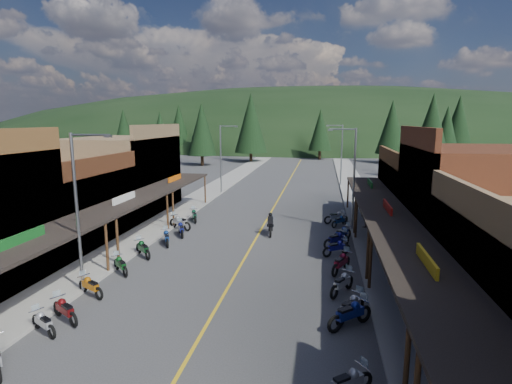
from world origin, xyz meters
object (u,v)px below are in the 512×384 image
at_px(shop_west_3, 123,175).
at_px(pedestrian_east_a, 392,255).
at_px(pine_1, 202,126).
at_px(streetlight_2, 352,174).
at_px(pine_9, 446,134).
at_px(bike_west_11, 194,215).
at_px(bike_west_4, 65,309).
at_px(bike_east_5, 351,306).
at_px(bike_east_12, 336,216).
at_px(bike_west_6, 121,264).
at_px(bike_east_6, 342,282).
at_px(pine_2, 251,123).
at_px(bike_west_3, 43,322).
at_px(streetlight_3, 340,152).
at_px(streetlight_0, 79,206).
at_px(bike_west_9, 181,228).
at_px(pine_4, 392,127).
at_px(shop_east_2, 477,207).
at_px(bike_west_10, 180,221).
at_px(bike_east_10, 342,233).
at_px(streetlight_1, 222,156).
at_px(pine_5, 458,123).
at_px(bike_east_3, 348,381).
at_px(bike_east_8, 337,247).
at_px(bike_east_9, 337,239).
at_px(shop_west_2, 58,207).
at_px(pine_0, 124,129).
at_px(pine_7, 179,125).
at_px(bike_west_5, 90,285).
at_px(pine_3, 320,130).
at_px(pedestrian_east_b, 366,216).
at_px(bike_west_8, 166,237).
at_px(bike_east_4, 350,313).
at_px(bike_east_7, 341,262).
at_px(pine_10, 202,130).

height_order(shop_west_3, pedestrian_east_a, shop_west_3).
bearing_deg(pine_1, streetlight_2, -63.47).
relative_size(pine_9, bike_west_11, 5.15).
height_order(bike_west_4, bike_east_5, bike_east_5).
bearing_deg(bike_east_12, bike_west_6, -71.12).
xyz_separation_m(pine_9, bike_east_6, (-18.20, -49.07, -5.75)).
distance_m(pine_2, bike_east_6, 64.47).
bearing_deg(pedestrian_east_a, bike_west_3, -36.33).
bearing_deg(streetlight_3, bike_west_4, -108.56).
xyz_separation_m(streetlight_0, bike_east_5, (13.01, -0.63, -3.83)).
distance_m(bike_west_6, bike_west_9, 7.69).
xyz_separation_m(pine_4, pine_9, (6.00, -15.00, -0.86)).
relative_size(shop_east_2, bike_west_9, 5.18).
distance_m(bike_west_10, bike_east_6, 15.80).
bearing_deg(bike_east_6, bike_east_10, 117.64).
bearing_deg(pedestrian_east_a, streetlight_1, -123.36).
height_order(pine_5, bike_east_3, pine_5).
bearing_deg(bike_east_8, bike_east_9, 143.33).
bearing_deg(pine_1, bike_west_4, -77.21).
distance_m(shop_west_2, streetlight_2, 21.73).
xyz_separation_m(streetlight_1, bike_west_4, (0.85, -30.87, -3.87)).
height_order(pine_0, pine_7, pine_7).
height_order(pine_9, bike_east_8, pine_9).
bearing_deg(streetlight_3, streetlight_2, -90.00).
relative_size(bike_west_3, bike_west_5, 0.93).
height_order(pine_9, bike_east_5, pine_9).
bearing_deg(pine_3, pedestrian_east_a, -85.93).
xyz_separation_m(pine_0, bike_west_9, (34.35, -57.71, -5.88)).
height_order(pine_2, pine_4, pine_2).
height_order(bike_east_3, pedestrian_east_b, pedestrian_east_b).
relative_size(streetlight_1, bike_east_12, 3.71).
xyz_separation_m(pine_4, bike_west_8, (-23.90, -57.94, -6.65)).
xyz_separation_m(bike_west_8, bike_east_4, (11.88, -9.43, 0.08)).
bearing_deg(streetlight_1, bike_east_5, -65.56).
distance_m(bike_east_10, bike_east_12, 4.86).
xyz_separation_m(pine_5, bike_west_11, (-40.06, -63.33, -7.39)).
bearing_deg(bike_east_8, shop_west_3, -150.80).
bearing_deg(pine_9, shop_west_2, -131.09).
bearing_deg(shop_west_3, bike_east_10, -17.19).
bearing_deg(pine_2, pedestrian_east_b, -69.78).
xyz_separation_m(pine_2, pine_3, (14.00, 8.00, -1.51)).
height_order(bike_west_3, bike_west_10, bike_west_10).
relative_size(pine_4, bike_east_7, 5.45).
xyz_separation_m(shop_east_2, pine_2, (-23.78, 56.30, 4.47)).
xyz_separation_m(shop_east_2, pine_10, (-31.78, 48.30, 3.27)).
xyz_separation_m(pine_10, bike_west_6, (11.55, -53.36, -6.22)).
bearing_deg(streetlight_2, pine_5, 67.09).
bearing_deg(streetlight_2, pine_10, 120.71).
relative_size(pine_2, bike_east_6, 6.34).
distance_m(streetlight_1, pine_4, 45.54).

